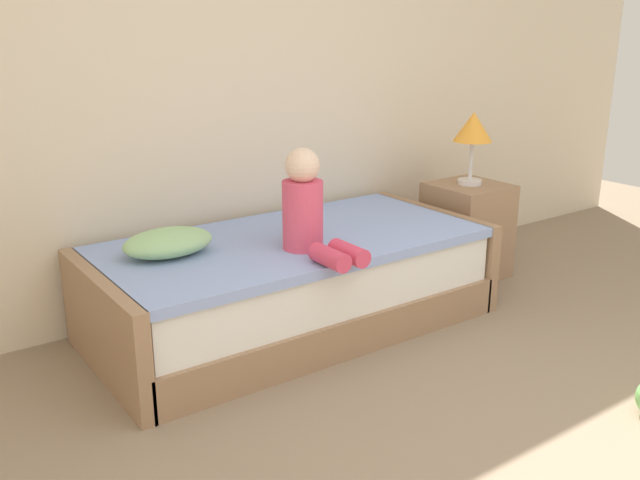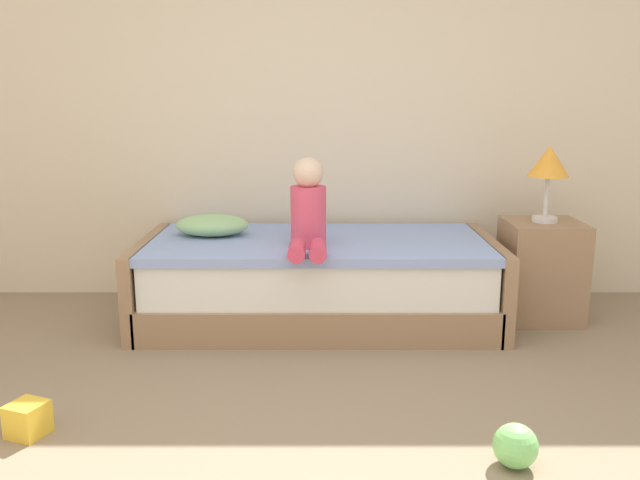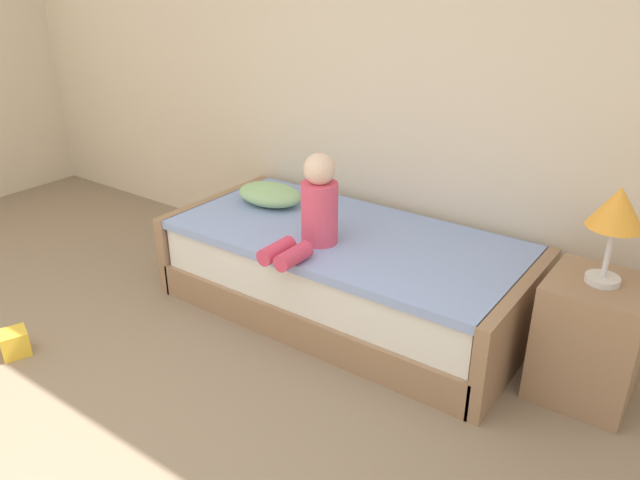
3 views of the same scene
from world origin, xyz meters
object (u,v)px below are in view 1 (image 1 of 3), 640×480
(bed, at_px, (293,283))
(nightstand, at_px, (466,230))
(pillow, at_px, (168,242))
(table_lamp, at_px, (473,130))
(child_figure, at_px, (308,210))

(bed, relative_size, nightstand, 3.52)
(nightstand, xyz_separation_m, pillow, (-1.99, 0.07, 0.26))
(nightstand, height_order, table_lamp, table_lamp)
(bed, relative_size, child_figure, 4.14)
(bed, relative_size, pillow, 4.80)
(nightstand, bearing_deg, table_lamp, 0.00)
(child_figure, bearing_deg, nightstand, 10.40)
(nightstand, xyz_separation_m, child_figure, (-1.40, -0.26, 0.40))
(pillow, bearing_deg, bed, -8.84)
(table_lamp, height_order, child_figure, table_lamp)
(bed, height_order, pillow, pillow)
(bed, distance_m, nightstand, 1.35)
(table_lamp, xyz_separation_m, pillow, (-1.99, 0.07, -0.37))
(nightstand, bearing_deg, pillow, 177.96)
(child_figure, relative_size, pillow, 1.16)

